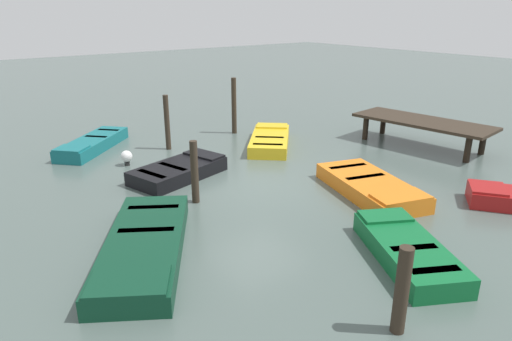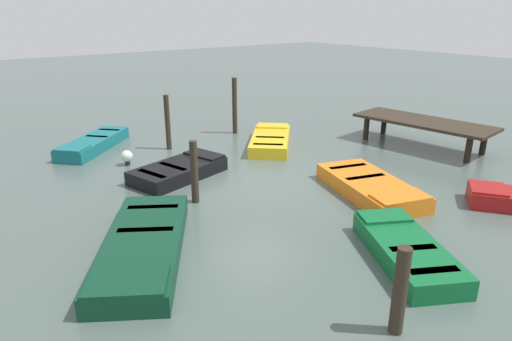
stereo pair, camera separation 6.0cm
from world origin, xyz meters
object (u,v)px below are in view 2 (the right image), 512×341
Objects in this scene: rowboat_dark_green at (143,246)px; mooring_piling_far_right at (168,122)px; rowboat_yellow at (270,140)px; rowboat_orange at (371,187)px; mooring_piling_mid_left at (235,106)px; dock_segment at (423,124)px; rowboat_green at (406,250)px; marker_buoy at (127,156)px; rowboat_teal at (93,143)px; mooring_piling_mid_right at (194,172)px; rowboat_black at (179,170)px; mooring_piling_far_left at (400,291)px.

mooring_piling_far_right is (-6.26, 3.73, 0.73)m from rowboat_dark_green.
rowboat_yellow is 1.70× the size of mooring_piling_far_right.
rowboat_orange is (0.65, 6.08, 0.00)m from rowboat_dark_green.
rowboat_orange is 1.89× the size of mooring_piling_far_right.
dock_segment is at bearing 37.42° from mooring_piling_mid_left.
dock_segment is 8.27m from rowboat_green.
rowboat_yellow is at bearing 58.93° from mooring_piling_far_right.
dock_segment is 1.36× the size of rowboat_orange.
rowboat_yellow is at bearing 77.87° from marker_buoy.
rowboat_orange is at bearing 116.69° from rowboat_dark_green.
rowboat_yellow is (-3.28, -4.21, -0.62)m from dock_segment.
rowboat_teal is 6.16m from mooring_piling_mid_right.
mooring_piling_mid_right is 0.85× the size of mooring_piling_far_right.
mooring_piling_mid_right is (1.85, -0.52, 0.59)m from rowboat_black.
mooring_piling_mid_left is (1.15, 5.18, 0.86)m from rowboat_teal.
rowboat_black is at bearing 175.76° from rowboat_dark_green.
mooring_piling_far_left reaches higher than rowboat_green.
mooring_piling_mid_left reaches higher than marker_buoy.
rowboat_green is 1.89× the size of mooring_piling_mid_right.
mooring_piling_far_left is (10.68, -1.62, -0.23)m from mooring_piling_far_right.
rowboat_black is 2.10× the size of mooring_piling_far_left.
mooring_piling_mid_right reaches higher than marker_buoy.
rowboat_green is 8.97m from marker_buoy.
rowboat_black is 8.00m from mooring_piling_far_left.
rowboat_dark_green is at bearing 165.73° from rowboat_yellow.
rowboat_yellow is 8.15m from rowboat_green.
rowboat_dark_green is at bearing -154.51° from mooring_piling_far_left.
rowboat_orange is 4.61m from mooring_piling_mid_right.
rowboat_dark_green is at bearing -90.91° from dock_segment.
rowboat_orange is at bearing -9.76° from rowboat_green.
rowboat_teal is 1.48× the size of mooring_piling_mid_left.
mooring_piling_far_left reaches higher than dock_segment.
mooring_piling_mid_right is (4.95, -4.63, -0.27)m from mooring_piling_mid_left.
rowboat_dark_green is 4.92m from mooring_piling_far_left.
rowboat_teal is (-11.03, -2.41, -0.00)m from rowboat_green.
rowboat_orange is at bearing -65.88° from rowboat_black.
rowboat_orange is 2.22× the size of mooring_piling_mid_right.
rowboat_orange is 7.42m from marker_buoy.
mooring_piling_far_left is at bearing 49.73° from rowboat_teal.
mooring_piling_far_left is 9.91m from marker_buoy.
rowboat_dark_green is 9.53m from mooring_piling_mid_left.
rowboat_teal is 1.98× the size of mooring_piling_mid_right.
rowboat_green is at bearing -21.17° from rowboat_orange.
rowboat_black is at bearing 61.51° from rowboat_teal.
mooring_piling_mid_left reaches higher than mooring_piling_mid_right.
mooring_piling_far_left reaches higher than rowboat_dark_green.
mooring_piling_far_right is (-9.50, -0.28, 0.73)m from rowboat_green.
dock_segment is at bearing 128.72° from rowboat_dark_green.
rowboat_green is 11.29m from rowboat_teal.
mooring_piling_far_right reaches higher than rowboat_green.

